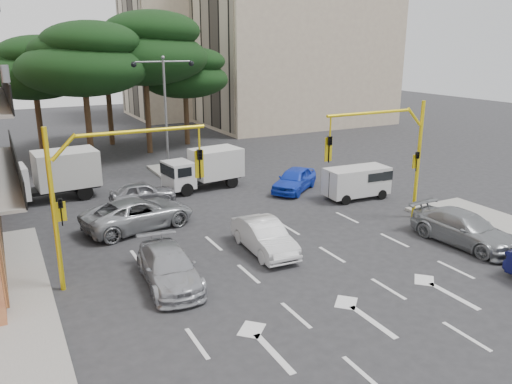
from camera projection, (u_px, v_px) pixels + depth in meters
ground at (292, 264)px, 20.42m from camera, size 120.00×120.00×0.00m
median_strip at (169, 175)px, 33.98m from camera, size 1.40×6.00×0.15m
apartment_beige_near at (296, 37)px, 53.77m from camera, size 20.20×12.15×18.70m
apartment_beige_far at (195, 46)px, 61.14m from camera, size 16.20×12.15×16.70m
pine_left_near at (83, 59)px, 35.13m from camera, size 9.15×9.15×10.23m
pine_center at (145, 48)px, 38.85m from camera, size 9.98×9.98×11.16m
pine_left_far at (34, 68)px, 37.39m from camera, size 8.32×8.32×9.30m
pine_right at (186, 73)px, 42.92m from camera, size 7.49×7.49×8.37m
pine_back at (106, 56)px, 42.41m from camera, size 9.15×9.15×10.23m
signal_mast_right at (392, 147)px, 24.02m from camera, size 5.79×0.37×6.00m
signal_mast_left at (104, 181)px, 17.97m from camera, size 5.79×0.37×6.00m
street_lamp_center at (165, 95)px, 32.45m from camera, size 4.16×0.36×7.77m
car_white_hatch at (264, 236)px, 21.46m from camera, size 1.65×4.24×1.38m
car_blue_compact at (294, 179)px, 30.39m from camera, size 4.32×3.82×1.41m
car_silver_wagon at (169, 267)px, 18.58m from camera, size 2.22×4.71×1.33m
car_silver_cross_a at (139, 213)px, 24.17m from camera, size 5.80×3.53×1.50m
car_silver_cross_b at (143, 192)px, 28.02m from camera, size 3.74×1.70×1.24m
car_silver_parked at (464, 229)px, 22.27m from camera, size 2.45×5.15×1.45m
van_white at (357, 183)px, 28.81m from camera, size 3.83×1.91×1.87m
box_truck_a at (48, 177)px, 28.35m from camera, size 5.82×2.79×2.78m
box_truck_b at (204, 169)px, 30.74m from camera, size 5.11×2.64×2.41m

